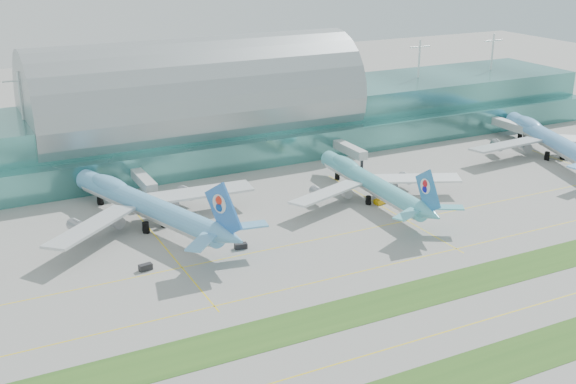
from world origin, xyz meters
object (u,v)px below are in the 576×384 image
airliner_b (144,204)px  airliner_d (551,139)px  airliner_c (370,181)px  terminal (197,117)px

airliner_b → airliner_d: 152.56m
airliner_c → airliner_d: bearing=7.7°
terminal → airliner_c: bearing=-65.8°
terminal → airliner_d: terminal is taller
airliner_b → airliner_c: size_ratio=1.11×
terminal → airliner_b: (-37.31, -58.11, -7.63)m
airliner_c → terminal: bearing=116.3°
airliner_d → terminal: bearing=170.4°
terminal → airliner_d: size_ratio=4.56×
airliner_b → airliner_d: airliner_b is taller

